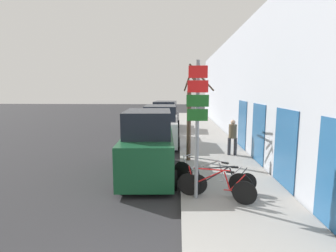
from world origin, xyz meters
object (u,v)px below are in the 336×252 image
bicycle_1 (222,182)px  signpost (197,122)px  parked_car_2 (165,117)px  bicycle_0 (215,186)px  pedestrian_near (233,135)px  parked_car_1 (161,127)px  street_tree (191,115)px  bicycle_2 (210,177)px  parked_car_0 (148,147)px

bicycle_1 → signpost: bearing=106.7°
parked_car_2 → bicycle_1: bearing=-76.8°
signpost → parked_car_2: (-1.49, 13.01, -1.29)m
bicycle_0 → signpost: bearing=102.1°
bicycle_0 → pedestrian_near: pedestrian_near is taller
parked_car_1 → street_tree: street_tree is taller
parked_car_1 → street_tree: (1.53, -3.77, 1.06)m
street_tree → parked_car_1: bearing=112.1°
signpost → street_tree: size_ratio=0.93×
bicycle_2 → parked_car_1: size_ratio=0.48×
bicycle_2 → parked_car_0: bearing=85.2°
bicycle_0 → bicycle_1: size_ratio=1.00×
parked_car_0 → bicycle_1: bearing=-42.6°
bicycle_2 → parked_car_2: size_ratio=0.47×
bicycle_1 → parked_car_0: 3.12m
signpost → bicycle_0: 1.85m
parked_car_2 → pedestrian_near: bearing=-63.5°
signpost → parked_car_0: 3.04m
bicycle_2 → bicycle_1: bearing=-96.8°
parked_car_0 → bicycle_0: bearing=-51.3°
bicycle_1 → bicycle_2: (-0.32, 0.28, 0.06)m
parked_car_1 → parked_car_2: bearing=88.3°
bicycle_1 → bicycle_2: 0.43m
street_tree → bicycle_1: bearing=-78.5°
bicycle_0 → pedestrian_near: 5.27m
parked_car_0 → parked_car_1: parked_car_0 is taller
pedestrian_near → parked_car_2: bearing=115.3°
bicycle_1 → parked_car_0: size_ratio=0.46×
pedestrian_near → bicycle_1: bearing=-103.0°
bicycle_0 → pedestrian_near: bearing=5.0°
bicycle_1 → street_tree: (-0.75, 3.70, 1.58)m
parked_car_1 → bicycle_2: bearing=-76.1°
signpost → bicycle_1: (0.77, 0.33, -1.79)m
bicycle_1 → street_tree: 4.09m
parked_car_1 → parked_car_2: (0.03, 5.20, -0.03)m
bicycle_2 → pedestrian_near: pedestrian_near is taller
bicycle_1 → parked_car_1: bearing=10.3°
bicycle_0 → bicycle_2: size_ratio=0.94×
parked_car_2 → street_tree: street_tree is taller
bicycle_0 → parked_car_0: 3.23m
bicycle_2 → parked_car_2: parked_car_2 is taller
bicycle_1 → bicycle_0: bearing=142.8°
pedestrian_near → parked_car_0: bearing=-141.5°
signpost → bicycle_2: bearing=53.9°
street_tree → parked_car_2: bearing=99.5°
parked_car_2 → parked_car_0: bearing=-87.4°
bicycle_2 → parked_car_0: size_ratio=0.49×
parked_car_0 → bicycle_2: bearing=-42.3°
signpost → bicycle_2: signpost is taller
pedestrian_near → street_tree: bearing=-153.2°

